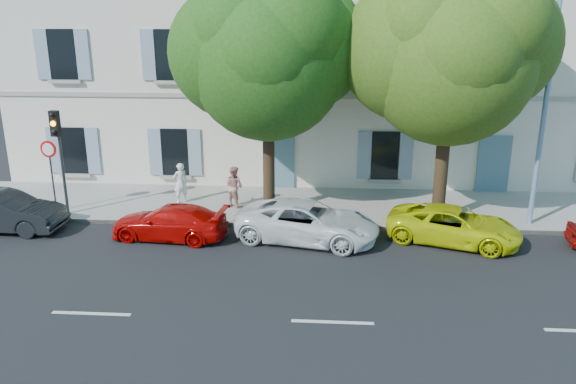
# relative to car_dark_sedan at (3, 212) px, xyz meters

# --- Properties ---
(ground) EXTENTS (90.00, 90.00, 0.00)m
(ground) POSITION_rel_car_dark_sedan_xyz_m (11.25, -1.36, -0.68)
(ground) COLOR black
(sidewalk) EXTENTS (36.00, 4.50, 0.15)m
(sidewalk) POSITION_rel_car_dark_sedan_xyz_m (11.25, 3.09, -0.61)
(sidewalk) COLOR #A09E96
(sidewalk) RESTS_ON ground
(kerb) EXTENTS (36.00, 0.16, 0.16)m
(kerb) POSITION_rel_car_dark_sedan_xyz_m (11.25, 0.92, -0.60)
(kerb) COLOR #9E998E
(kerb) RESTS_ON ground
(building) EXTENTS (28.00, 7.00, 12.00)m
(building) POSITION_rel_car_dark_sedan_xyz_m (11.25, 8.84, 5.32)
(building) COLOR silver
(building) RESTS_ON ground
(car_dark_sedan) EXTENTS (4.18, 1.60, 1.36)m
(car_dark_sedan) POSITION_rel_car_dark_sedan_xyz_m (0.00, 0.00, 0.00)
(car_dark_sedan) COLOR black
(car_dark_sedan) RESTS_ON ground
(car_red_coupe) EXTENTS (4.02, 1.98, 1.12)m
(car_red_coupe) POSITION_rel_car_dark_sedan_xyz_m (5.88, -0.29, -0.12)
(car_red_coupe) COLOR #BC0705
(car_red_coupe) RESTS_ON ground
(car_white_coupe) EXTENTS (5.03, 3.08, 1.30)m
(car_white_coupe) POSITION_rel_car_dark_sedan_xyz_m (10.46, -0.18, -0.03)
(car_white_coupe) COLOR white
(car_white_coupe) RESTS_ON ground
(car_yellow_supercar) EXTENTS (4.64, 3.21, 1.18)m
(car_yellow_supercar) POSITION_rel_car_dark_sedan_xyz_m (15.22, -0.02, -0.09)
(car_yellow_supercar) COLOR #D2DA09
(car_yellow_supercar) RESTS_ON ground
(tree_left) EXTENTS (5.44, 5.44, 8.43)m
(tree_left) POSITION_rel_car_dark_sedan_xyz_m (8.96, 2.12, 4.90)
(tree_left) COLOR #3A2819
(tree_left) RESTS_ON sidewalk
(tree_right) EXTENTS (5.60, 5.60, 8.63)m
(tree_right) POSITION_rel_car_dark_sedan_xyz_m (15.02, 1.67, 5.00)
(tree_right) COLOR #3A2819
(tree_right) RESTS_ON sidewalk
(traffic_light) EXTENTS (0.33, 0.43, 3.82)m
(traffic_light) POSITION_rel_car_dark_sedan_xyz_m (1.59, 1.33, 2.23)
(traffic_light) COLOR #383A3D
(traffic_light) RESTS_ON sidewalk
(road_sign) EXTENTS (0.62, 0.12, 2.68)m
(road_sign) POSITION_rel_car_dark_sedan_xyz_m (1.04, 1.65, 1.40)
(road_sign) COLOR #383A3D
(road_sign) RESTS_ON sidewalk
(street_lamp) EXTENTS (0.27, 1.82, 8.57)m
(street_lamp) POSITION_rel_car_dark_sedan_xyz_m (18.17, 1.35, 4.32)
(street_lamp) COLOR #7293BF
(street_lamp) RESTS_ON sidewalk
(pedestrian_a) EXTENTS (0.68, 0.64, 1.57)m
(pedestrian_a) POSITION_rel_car_dark_sedan_xyz_m (5.43, 3.01, 0.26)
(pedestrian_a) COLOR white
(pedestrian_a) RESTS_ON sidewalk
(pedestrian_b) EXTENTS (0.96, 0.90, 1.57)m
(pedestrian_b) POSITION_rel_car_dark_sedan_xyz_m (7.57, 2.71, 0.25)
(pedestrian_b) COLOR tan
(pedestrian_b) RESTS_ON sidewalk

